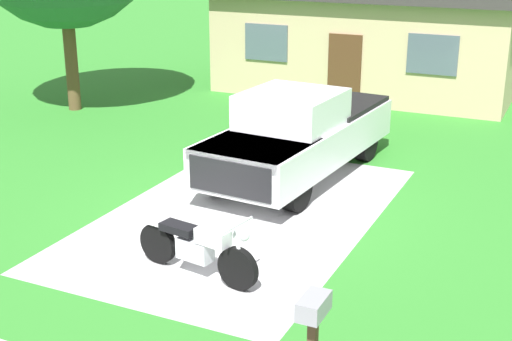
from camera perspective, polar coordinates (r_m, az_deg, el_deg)
ground_plane at (r=13.19m, az=-1.05°, el=-3.55°), size 80.00×80.00×0.00m
driveway_pad at (r=13.19m, az=-1.05°, el=-3.54°), size 4.60×7.49×0.01m
motorcycle at (r=10.82m, az=-4.74°, el=-6.13°), size 2.20×0.74×1.09m
pickup_truck at (r=15.00m, az=3.62°, el=3.08°), size 2.43×5.76×1.90m
mailbox at (r=7.97m, az=4.60°, el=-11.83°), size 0.26×0.48×1.26m
neighbor_house at (r=23.46m, az=9.15°, el=10.75°), size 9.60×5.60×3.50m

